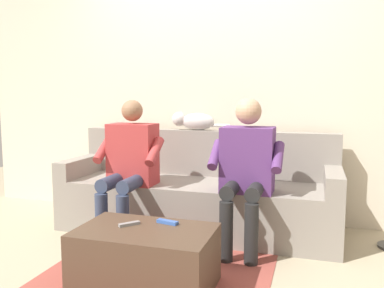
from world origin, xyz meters
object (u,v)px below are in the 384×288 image
(coffee_table, at_px, (145,258))
(cat_on_backrest, at_px, (193,121))
(remote_gray, at_px, (129,224))
(person_left_seated, at_px, (246,165))
(couch, at_px, (198,197))
(person_right_seated, at_px, (129,161))
(remote_blue, at_px, (167,222))

(coffee_table, bearing_deg, cat_on_backrest, -85.03)
(coffee_table, height_order, remote_gray, remote_gray)
(remote_gray, bearing_deg, person_left_seated, -175.90)
(person_left_seated, relative_size, cat_on_backrest, 2.08)
(couch, distance_m, coffee_table, 1.16)
(person_right_seated, bearing_deg, cat_on_backrest, -119.88)
(remote_gray, bearing_deg, remote_blue, 157.34)
(person_right_seated, relative_size, remote_gray, 8.42)
(person_left_seated, height_order, remote_gray, person_left_seated)
(cat_on_backrest, distance_m, remote_blue, 1.41)
(remote_blue, relative_size, remote_gray, 1.05)
(couch, height_order, remote_blue, couch)
(cat_on_backrest, relative_size, remote_gray, 4.10)
(couch, relative_size, remote_blue, 16.78)
(coffee_table, bearing_deg, person_left_seated, -120.32)
(couch, relative_size, person_left_seated, 2.06)
(person_left_seated, distance_m, remote_blue, 0.83)
(cat_on_backrest, bearing_deg, remote_gray, 90.00)
(coffee_table, bearing_deg, person_right_seated, -58.66)
(remote_blue, bearing_deg, coffee_table, -111.50)
(cat_on_backrest, height_order, remote_blue, cat_on_backrest)
(cat_on_backrest, bearing_deg, coffee_table, 94.97)
(coffee_table, xyz_separation_m, person_right_seated, (0.48, -0.79, 0.46))
(coffee_table, relative_size, cat_on_backrest, 1.50)
(couch, bearing_deg, cat_on_backrest, -64.61)
(coffee_table, bearing_deg, couch, -90.00)
(coffee_table, bearing_deg, remote_blue, -123.59)
(remote_blue, bearing_deg, person_right_seated, 143.58)
(cat_on_backrest, distance_m, remote_gray, 1.49)
(person_right_seated, height_order, remote_gray, person_right_seated)
(coffee_table, bearing_deg, remote_gray, -16.52)
(cat_on_backrest, bearing_deg, remote_blue, 99.64)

